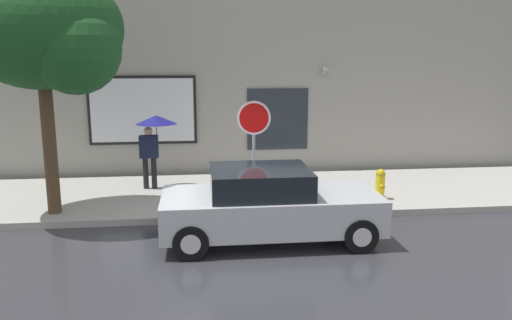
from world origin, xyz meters
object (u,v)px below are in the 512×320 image
object	(u,v)px
fire_hydrant	(380,184)
street_tree	(47,33)
pedestrian_with_umbrella	(154,130)
stop_sign	(254,132)
parked_car	(268,205)

from	to	relation	value
fire_hydrant	street_tree	world-z (taller)	street_tree
pedestrian_with_umbrella	stop_sign	xyz separation A→B (m)	(2.36, -1.81, 0.16)
parked_car	stop_sign	size ratio (longest dim) A/B	1.74
parked_car	stop_sign	world-z (taller)	stop_sign
fire_hydrant	pedestrian_with_umbrella	size ratio (longest dim) A/B	0.39
pedestrian_with_umbrella	street_tree	distance (m)	3.59
fire_hydrant	street_tree	bearing A→B (deg)	-177.42
fire_hydrant	stop_sign	size ratio (longest dim) A/B	0.31
pedestrian_with_umbrella	stop_sign	world-z (taller)	stop_sign
fire_hydrant	parked_car	bearing A→B (deg)	-145.49
parked_car	stop_sign	xyz separation A→B (m)	(-0.07, 1.91, 1.14)
parked_car	pedestrian_with_umbrella	distance (m)	4.55
parked_car	street_tree	size ratio (longest dim) A/B	0.80
pedestrian_with_umbrella	stop_sign	distance (m)	2.98
parked_car	street_tree	bearing A→B (deg)	158.25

